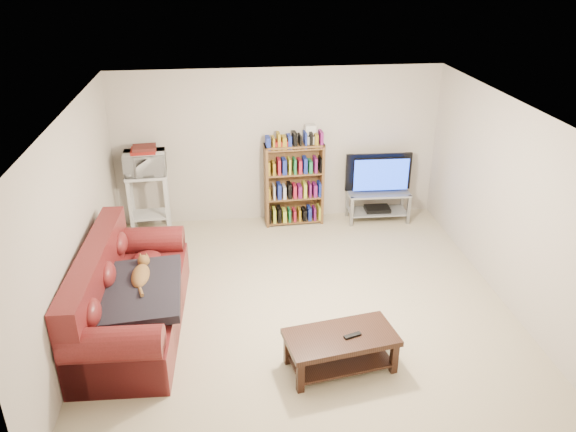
{
  "coord_description": "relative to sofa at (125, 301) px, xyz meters",
  "views": [
    {
      "loc": [
        -0.84,
        -5.73,
        3.93
      ],
      "look_at": [
        -0.1,
        0.4,
        1.0
      ],
      "focal_mm": 35.0,
      "sensor_mm": 36.0,
      "label": 1
    }
  ],
  "objects": [
    {
      "name": "ceiling",
      "position": [
        2.03,
        0.25,
        2.05
      ],
      "size": [
        5.0,
        5.0,
        0.0
      ],
      "primitive_type": "plane",
      "rotation": [
        3.14,
        0.0,
        0.0
      ],
      "color": "white",
      "rests_on": "ground"
    },
    {
      "name": "shelf_clutter",
      "position": [
        2.34,
        2.52,
        1.06
      ],
      "size": [
        0.66,
        0.22,
        0.28
      ],
      "rotation": [
        0.0,
        0.0,
        0.04
      ],
      "color": "silver",
      "rests_on": "bookshelf"
    },
    {
      "name": "sofa",
      "position": [
        0.0,
        0.0,
        0.0
      ],
      "size": [
        1.11,
        2.39,
        1.0
      ],
      "rotation": [
        0.0,
        0.0,
        -0.04
      ],
      "color": "maroon",
      "rests_on": "floor"
    },
    {
      "name": "bookshelf",
      "position": [
        2.24,
        2.5,
        0.33
      ],
      "size": [
        0.91,
        0.32,
        1.3
      ],
      "rotation": [
        0.0,
        0.0,
        0.04
      ],
      "color": "brown",
      "rests_on": "floor"
    },
    {
      "name": "wall_front",
      "position": [
        2.03,
        -2.25,
        0.85
      ],
      "size": [
        5.0,
        0.0,
        5.0
      ],
      "primitive_type": "plane",
      "rotation": [
        -1.57,
        0.0,
        0.0
      ],
      "color": "beige",
      "rests_on": "ground"
    },
    {
      "name": "microwave",
      "position": [
        0.04,
        2.42,
        0.78
      ],
      "size": [
        0.62,
        0.44,
        0.33
      ],
      "primitive_type": "imported",
      "rotation": [
        0.0,
        0.0,
        0.05
      ],
      "color": "silver",
      "rests_on": "microwave_stand"
    },
    {
      "name": "wall_left",
      "position": [
        -0.47,
        0.25,
        0.85
      ],
      "size": [
        0.0,
        5.0,
        5.0
      ],
      "primitive_type": "plane",
      "rotation": [
        1.57,
        0.0,
        1.57
      ],
      "color": "beige",
      "rests_on": "ground"
    },
    {
      "name": "tv_stand",
      "position": [
        3.58,
        2.44,
        -0.02
      ],
      "size": [
        0.98,
        0.46,
        0.48
      ],
      "rotation": [
        0.0,
        0.0,
        -0.03
      ],
      "color": "#999EA3",
      "rests_on": "floor"
    },
    {
      "name": "television",
      "position": [
        3.58,
        2.44,
        0.44
      ],
      "size": [
        1.05,
        0.17,
        0.6
      ],
      "primitive_type": "imported",
      "rotation": [
        0.0,
        0.0,
        3.11
      ],
      "color": "black",
      "rests_on": "tv_stand"
    },
    {
      "name": "coffee_table",
      "position": [
        2.28,
        -0.97,
        -0.06
      ],
      "size": [
        1.2,
        0.74,
        0.41
      ],
      "rotation": [
        0.0,
        0.0,
        0.17
      ],
      "color": "black",
      "rests_on": "floor"
    },
    {
      "name": "blanket",
      "position": [
        0.19,
        -0.17,
        0.23
      ],
      "size": [
        0.96,
        1.21,
        0.19
      ],
      "primitive_type": "cube",
      "rotation": [
        0.05,
        -0.04,
        0.04
      ],
      "color": "black",
      "rests_on": "sofa"
    },
    {
      "name": "dvd_player",
      "position": [
        3.58,
        2.44,
        -0.16
      ],
      "size": [
        0.4,
        0.28,
        0.06
      ],
      "primitive_type": "cube",
      "rotation": [
        0.0,
        0.0,
        -0.03
      ],
      "color": "black",
      "rests_on": "tv_stand"
    },
    {
      "name": "microwave_stand",
      "position": [
        0.04,
        2.42,
        0.27
      ],
      "size": [
        0.63,
        0.47,
        0.97
      ],
      "rotation": [
        0.0,
        0.0,
        0.05
      ],
      "color": "silver",
      "rests_on": "floor"
    },
    {
      "name": "cat",
      "position": [
        0.19,
        0.05,
        0.29
      ],
      "size": [
        0.28,
        0.65,
        0.19
      ],
      "primitive_type": null,
      "rotation": [
        0.0,
        0.0,
        -0.04
      ],
      "color": "brown",
      "rests_on": "sofa"
    },
    {
      "name": "remote",
      "position": [
        2.38,
        -1.01,
        0.07
      ],
      "size": [
        0.19,
        0.11,
        0.02
      ],
      "primitive_type": "cube",
      "rotation": [
        0.0,
        0.0,
        0.32
      ],
      "color": "black",
      "rests_on": "coffee_table"
    },
    {
      "name": "wall_back",
      "position": [
        2.03,
        2.75,
        0.85
      ],
      "size": [
        5.0,
        0.0,
        5.0
      ],
      "primitive_type": "plane",
      "rotation": [
        1.57,
        0.0,
        0.0
      ],
      "color": "beige",
      "rests_on": "ground"
    },
    {
      "name": "wall_right",
      "position": [
        4.53,
        0.25,
        0.85
      ],
      "size": [
        0.0,
        5.0,
        5.0
      ],
      "primitive_type": "plane",
      "rotation": [
        1.57,
        0.0,
        -1.57
      ],
      "color": "beige",
      "rests_on": "ground"
    },
    {
      "name": "game_boxes",
      "position": [
        0.04,
        2.42,
        0.97
      ],
      "size": [
        0.37,
        0.33,
        0.05
      ],
      "primitive_type": "cube",
      "rotation": [
        0.0,
        0.0,
        0.05
      ],
      "color": "maroon",
      "rests_on": "microwave"
    },
    {
      "name": "floor",
      "position": [
        2.03,
        0.25,
        -0.35
      ],
      "size": [
        5.0,
        5.0,
        0.0
      ],
      "primitive_type": "plane",
      "color": "beige",
      "rests_on": "ground"
    }
  ]
}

